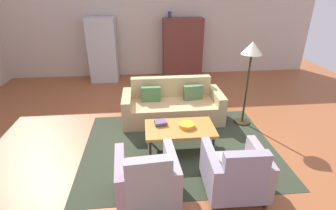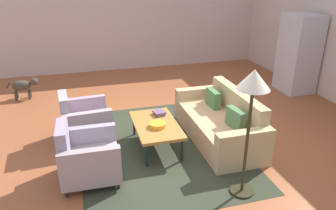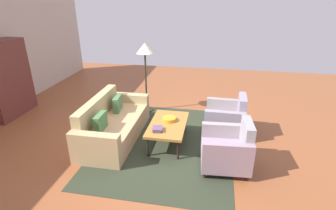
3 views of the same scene
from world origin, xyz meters
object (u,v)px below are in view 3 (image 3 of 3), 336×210
object	(u,v)px
fruit_bowl	(169,119)
book_stack	(157,129)
floor_lamp	(145,55)
couch	(111,125)
armchair_right	(228,119)
armchair_left	(229,150)
coffee_table	(168,125)
cabinet	(5,79)

from	to	relation	value
fruit_bowl	book_stack	world-z (taller)	fruit_bowl
book_stack	floor_lamp	distance (m)	2.15
couch	armchair_right	bearing A→B (deg)	104.11
armchair_left	book_stack	size ratio (longest dim) A/B	3.79
armchair_right	book_stack	xyz separation A→B (m)	(-0.92, 1.31, 0.13)
couch	fruit_bowl	distance (m)	1.21
coffee_table	cabinet	bearing A→B (deg)	80.98
book_stack	armchair_right	bearing A→B (deg)	-54.78
couch	cabinet	size ratio (longest dim) A/B	1.17
couch	fruit_bowl	world-z (taller)	couch
book_stack	cabinet	size ratio (longest dim) A/B	0.13
fruit_bowl	cabinet	distance (m)	4.11
coffee_table	book_stack	distance (m)	0.36
armchair_right	fruit_bowl	distance (m)	1.27
book_stack	armchair_left	bearing A→B (deg)	-101.68
couch	armchair_left	distance (m)	2.43
cabinet	couch	bearing A→B (deg)	-102.66
coffee_table	fruit_bowl	distance (m)	0.14
coffee_table	armchair_left	world-z (taller)	armchair_left
couch	book_stack	distance (m)	1.11
coffee_table	cabinet	size ratio (longest dim) A/B	0.67
armchair_left	floor_lamp	world-z (taller)	floor_lamp
armchair_right	floor_lamp	xyz separation A→B (m)	(0.87, 1.99, 1.10)
couch	book_stack	size ratio (longest dim) A/B	9.05
armchair_right	fruit_bowl	bearing A→B (deg)	113.67
couch	coffee_table	size ratio (longest dim) A/B	1.75
fruit_bowl	floor_lamp	size ratio (longest dim) A/B	0.16
armchair_left	floor_lamp	xyz separation A→B (m)	(2.06, 1.99, 1.10)
coffee_table	fruit_bowl	bearing A→B (deg)	0.00
couch	floor_lamp	distance (m)	1.90
coffee_table	book_stack	bearing A→B (deg)	156.44
coffee_table	armchair_right	xyz separation A→B (m)	(0.60, -1.17, -0.06)
armchair_left	cabinet	distance (m)	5.39
fruit_bowl	armchair_right	bearing A→B (deg)	-67.71
floor_lamp	fruit_bowl	bearing A→B (deg)	-148.50
floor_lamp	couch	bearing A→B (deg)	166.24
fruit_bowl	floor_lamp	world-z (taller)	floor_lamp
fruit_bowl	book_stack	distance (m)	0.47
armchair_right	fruit_bowl	size ratio (longest dim) A/B	3.23
fruit_bowl	armchair_left	bearing A→B (deg)	-121.53
coffee_table	armchair_right	bearing A→B (deg)	-62.84
couch	fruit_bowl	bearing A→B (deg)	95.63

